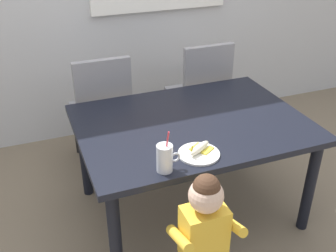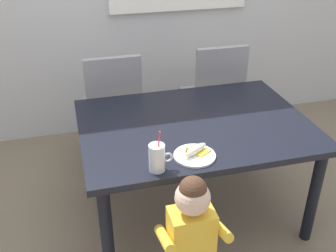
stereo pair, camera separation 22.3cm
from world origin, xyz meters
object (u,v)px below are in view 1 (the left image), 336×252
(dining_table, at_px, (192,133))
(snack_plate, at_px, (199,154))
(dining_chair_right, at_px, (201,90))
(dining_chair_left, at_px, (102,106))
(milk_cup, at_px, (165,160))
(peeled_banana, at_px, (200,148))
(toddler_standing, at_px, (204,228))

(dining_table, relative_size, snack_plate, 6.24)
(dining_chair_right, bearing_deg, dining_chair_left, 0.87)
(dining_table, distance_m, milk_cup, 0.58)
(dining_table, height_order, snack_plate, snack_plate)
(peeled_banana, bearing_deg, dining_chair_left, 105.40)
(toddler_standing, relative_size, milk_cup, 3.37)
(dining_chair_left, relative_size, milk_cup, 3.86)
(toddler_standing, height_order, snack_plate, toddler_standing)
(snack_plate, bearing_deg, peeled_banana, 55.27)
(dining_chair_left, height_order, milk_cup, milk_cup)
(dining_chair_right, distance_m, toddler_standing, 1.63)
(toddler_standing, xyz_separation_m, snack_plate, (0.12, 0.34, 0.19))
(toddler_standing, distance_m, snack_plate, 0.41)
(dining_chair_left, height_order, snack_plate, dining_chair_left)
(dining_chair_right, bearing_deg, snack_plate, 63.91)
(toddler_standing, bearing_deg, milk_cup, 110.67)
(dining_table, bearing_deg, toddler_standing, -109.07)
(dining_chair_left, bearing_deg, peeled_banana, 105.40)
(dining_table, height_order, dining_chair_right, dining_chair_right)
(dining_chair_right, height_order, toddler_standing, dining_chair_right)
(dining_chair_left, xyz_separation_m, snack_plate, (0.30, -1.13, 0.18))
(dining_table, xyz_separation_m, peeled_banana, (-0.11, -0.35, 0.12))
(dining_table, xyz_separation_m, milk_cup, (-0.35, -0.44, 0.15))
(toddler_standing, relative_size, snack_plate, 3.64)
(toddler_standing, relative_size, peeled_banana, 4.80)
(dining_chair_left, xyz_separation_m, dining_chair_right, (0.85, 0.01, 0.00))
(snack_plate, xyz_separation_m, peeled_banana, (0.01, 0.02, 0.03))
(dining_chair_left, height_order, toddler_standing, dining_chair_left)
(dining_chair_right, relative_size, peeled_banana, 5.50)
(dining_chair_right, bearing_deg, peeled_banana, 64.04)
(dining_chair_left, relative_size, dining_chair_right, 1.00)
(milk_cup, bearing_deg, toddler_standing, -69.33)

